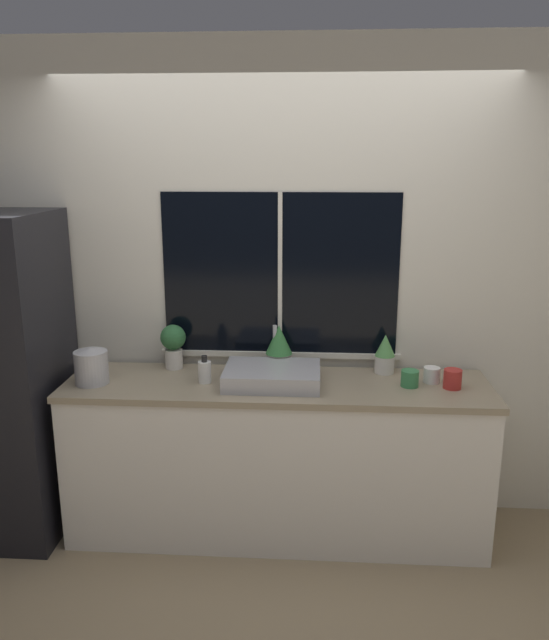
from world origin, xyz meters
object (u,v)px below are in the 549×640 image
object	(u,v)px
potted_plant_left	(173,343)
kettle	(91,366)
mug_green	(410,378)
soap_bottle	(205,371)
potted_plant_right	(385,354)
potted_plant_center	(278,346)
sink	(272,375)
mug_white	(432,375)
mug_red	(453,379)

from	to	relation	value
potted_plant_left	kettle	distance (m)	0.48
mug_green	potted_plant_left	bearing A→B (deg)	170.83
soap_bottle	mug_green	bearing A→B (deg)	0.64
mug_green	potted_plant_right	bearing A→B (deg)	117.72
potted_plant_center	sink	bearing A→B (deg)	-94.65
potted_plant_center	mug_green	distance (m)	0.75
potted_plant_right	potted_plant_left	bearing A→B (deg)	180.00
potted_plant_right	kettle	xyz separation A→B (m)	(-1.58, -0.28, -0.02)
potted_plant_center	mug_green	bearing A→B (deg)	-16.57
potted_plant_center	soap_bottle	size ratio (longest dim) A/B	1.78
sink	kettle	world-z (taller)	sink
mug_green	mug_white	size ratio (longest dim) A/B	1.06
soap_bottle	mug_green	size ratio (longest dim) A/B	1.61
mug_white	kettle	bearing A→B (deg)	-175.80
soap_bottle	mug_white	bearing A→B (deg)	3.85
soap_bottle	potted_plant_left	bearing A→B (deg)	134.26
kettle	sink	bearing A→B (deg)	3.46
potted_plant_left	mug_white	bearing A→B (deg)	-5.63
mug_green	potted_plant_center	bearing A→B (deg)	163.43
potted_plant_left	potted_plant_center	distance (m)	0.60
soap_bottle	sink	bearing A→B (deg)	1.06
potted_plant_right	mug_white	size ratio (longest dim) A/B	2.53
mug_red	kettle	bearing A→B (deg)	-178.48
mug_white	kettle	xyz separation A→B (m)	(-1.82, -0.13, 0.05)
mug_green	kettle	world-z (taller)	kettle
soap_bottle	mug_green	xyz separation A→B (m)	(1.09, 0.01, -0.02)
sink	potted_plant_right	xyz separation A→B (m)	(0.62, 0.22, 0.07)
potted_plant_right	mug_red	size ratio (longest dim) A/B	2.18
kettle	potted_plant_left	bearing A→B (deg)	35.69
soap_bottle	mug_red	distance (m)	1.31
mug_green	mug_white	bearing A→B (deg)	28.89
mug_green	kettle	distance (m)	1.70
soap_bottle	mug_green	distance (m)	1.09
kettle	potted_plant_center	bearing A→B (deg)	15.65
sink	mug_green	bearing A→B (deg)	0.42
mug_green	mug_white	xyz separation A→B (m)	(0.13, 0.07, -0.00)
potted_plant_right	mug_white	bearing A→B (deg)	-30.79
potted_plant_left	mug_white	size ratio (longest dim) A/B	2.92
soap_bottle	mug_red	bearing A→B (deg)	-0.05
mug_red	potted_plant_right	bearing A→B (deg)	145.77
sink	potted_plant_center	xyz separation A→B (m)	(0.02, 0.22, 0.10)
potted_plant_left	potted_plant_center	size ratio (longest dim) A/B	0.96
potted_plant_center	mug_red	world-z (taller)	potted_plant_center
potted_plant_right	mug_green	world-z (taller)	potted_plant_right
mug_green	mug_red	world-z (taller)	mug_red
potted_plant_right	soap_bottle	world-z (taller)	potted_plant_right
sink	potted_plant_center	bearing A→B (deg)	85.35
potted_plant_center	mug_white	size ratio (longest dim) A/B	3.03
soap_bottle	kettle	size ratio (longest dim) A/B	0.76
potted_plant_center	mug_red	bearing A→B (deg)	-13.59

